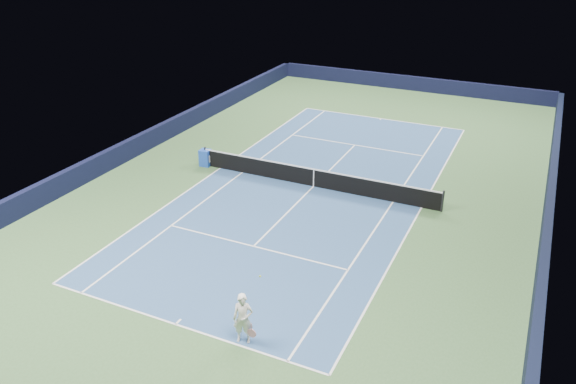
% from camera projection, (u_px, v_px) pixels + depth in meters
% --- Properties ---
extents(ground, '(40.00, 40.00, 0.00)m').
position_uv_depth(ground, '(314.00, 186.00, 28.34)').
color(ground, '#375A31').
rests_on(ground, ground).
extents(wall_far, '(22.00, 0.35, 1.10)m').
position_uv_depth(wall_far, '(411.00, 83.00, 44.26)').
color(wall_far, black).
rests_on(wall_far, ground).
extents(wall_right, '(0.35, 40.00, 1.10)m').
position_uv_depth(wall_right, '(547.00, 221.00, 23.98)').
color(wall_right, black).
rests_on(wall_right, ground).
extents(wall_left, '(0.35, 40.00, 1.10)m').
position_uv_depth(wall_left, '(140.00, 144.00, 32.23)').
color(wall_left, black).
rests_on(wall_left, ground).
extents(court_surface, '(10.97, 23.77, 0.01)m').
position_uv_depth(court_surface, '(314.00, 186.00, 28.34)').
color(court_surface, '#2B4C7B').
rests_on(court_surface, ground).
extents(baseline_far, '(10.97, 0.08, 0.00)m').
position_uv_depth(baseline_far, '(381.00, 119.00, 38.03)').
color(baseline_far, white).
rests_on(baseline_far, ground).
extents(baseline_near, '(10.97, 0.08, 0.00)m').
position_uv_depth(baseline_near, '(176.00, 324.00, 18.65)').
color(baseline_near, white).
rests_on(baseline_near, ground).
extents(sideline_doubles_right, '(0.08, 23.77, 0.00)m').
position_uv_depth(sideline_doubles_right, '(422.00, 207.00, 26.25)').
color(sideline_doubles_right, white).
rests_on(sideline_doubles_right, ground).
extents(sideline_doubles_left, '(0.08, 23.77, 0.00)m').
position_uv_depth(sideline_doubles_left, '(220.00, 168.00, 30.43)').
color(sideline_doubles_left, white).
rests_on(sideline_doubles_left, ground).
extents(sideline_singles_right, '(0.08, 23.77, 0.00)m').
position_uv_depth(sideline_singles_right, '(393.00, 202.00, 26.77)').
color(sideline_singles_right, white).
rests_on(sideline_singles_right, ground).
extents(sideline_singles_left, '(0.08, 23.77, 0.00)m').
position_uv_depth(sideline_singles_left, '(242.00, 172.00, 29.91)').
color(sideline_singles_left, white).
rests_on(sideline_singles_left, ground).
extents(service_line_far, '(8.23, 0.08, 0.00)m').
position_uv_depth(service_line_far, '(355.00, 145.00, 33.56)').
color(service_line_far, white).
rests_on(service_line_far, ground).
extents(service_line_near, '(8.23, 0.08, 0.00)m').
position_uv_depth(service_line_near, '(254.00, 246.00, 23.12)').
color(service_line_near, white).
rests_on(service_line_near, ground).
extents(center_service_line, '(0.08, 12.80, 0.00)m').
position_uv_depth(center_service_line, '(314.00, 186.00, 28.34)').
color(center_service_line, white).
rests_on(center_service_line, ground).
extents(center_mark_far, '(0.08, 0.30, 0.00)m').
position_uv_depth(center_mark_far, '(381.00, 119.00, 37.90)').
color(center_mark_far, white).
rests_on(center_mark_far, ground).
extents(center_mark_near, '(0.08, 0.30, 0.00)m').
position_uv_depth(center_mark_near, '(178.00, 322.00, 18.77)').
color(center_mark_near, white).
rests_on(center_mark_near, ground).
extents(tennis_net, '(12.90, 0.10, 1.07)m').
position_uv_depth(tennis_net, '(314.00, 177.00, 28.12)').
color(tennis_net, black).
rests_on(tennis_net, ground).
extents(sponsor_cube, '(0.62, 0.55, 0.92)m').
position_uv_depth(sponsor_cube, '(205.00, 158.00, 30.57)').
color(sponsor_cube, blue).
rests_on(sponsor_cube, ground).
extents(tennis_player, '(0.85, 1.34, 1.91)m').
position_uv_depth(tennis_player, '(243.00, 319.00, 17.55)').
color(tennis_player, white).
rests_on(tennis_player, ground).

